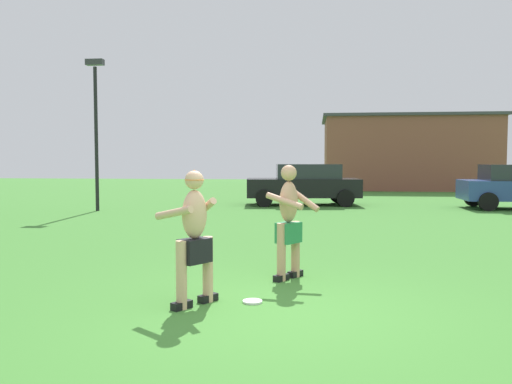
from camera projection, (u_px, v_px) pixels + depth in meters
name	position (u px, v px, depth m)	size (l,w,h in m)	color
ground_plane	(282.00, 314.00, 5.97)	(80.00, 80.00, 0.00)	#428433
player_with_cap	(194.00, 232.00, 6.27)	(0.75, 0.79, 1.64)	black
player_in_green	(289.00, 219.00, 7.66)	(0.80, 0.72, 1.68)	black
frisbee	(252.00, 301.00, 6.44)	(0.25, 0.25, 0.03)	white
car_black_near_post	(304.00, 184.00, 20.19)	(4.48, 2.43, 1.58)	black
lamp_post	(96.00, 117.00, 17.71)	(0.60, 0.24, 5.13)	black
outbuilding_behind_lot	(404.00, 153.00, 31.79)	(9.92, 7.21, 4.31)	brown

